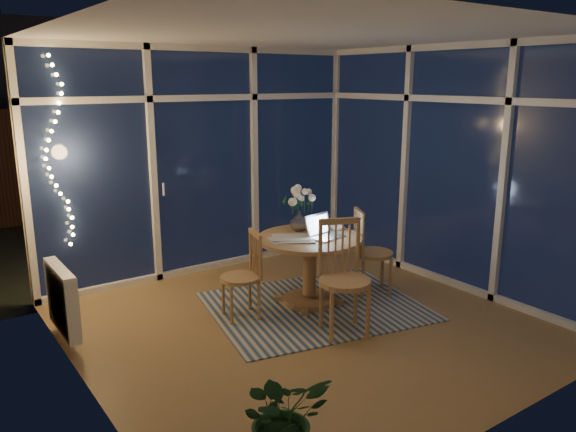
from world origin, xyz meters
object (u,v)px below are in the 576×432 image
(potted_plant, at_px, (284,425))
(chair_front, at_px, (345,279))
(dining_table, at_px, (309,271))
(chair_left, at_px, (240,276))
(flower_vase, at_px, (299,221))
(laptop, at_px, (327,226))
(chair_right, at_px, (374,251))

(potted_plant, bearing_deg, chair_front, 39.75)
(dining_table, distance_m, chair_left, 0.76)
(potted_plant, bearing_deg, flower_vase, 52.08)
(dining_table, height_order, potted_plant, potted_plant)
(dining_table, relative_size, potted_plant, 1.37)
(laptop, relative_size, flower_vase, 1.57)
(flower_vase, bearing_deg, laptop, -80.01)
(chair_front, distance_m, potted_plant, 2.02)
(chair_front, bearing_deg, chair_left, 147.89)
(laptop, bearing_deg, chair_left, 155.59)
(chair_right, distance_m, chair_front, 1.08)
(chair_left, bearing_deg, potted_plant, -11.94)
(chair_right, height_order, flower_vase, chair_right)
(laptop, xyz_separation_m, flower_vase, (-0.07, 0.37, -0.02))
(flower_vase, bearing_deg, chair_right, -30.43)
(chair_right, xyz_separation_m, chair_front, (-0.90, -0.58, 0.06))
(laptop, bearing_deg, potted_plant, -144.34)
(chair_right, bearing_deg, laptop, 115.43)
(laptop, height_order, potted_plant, laptop)
(laptop, bearing_deg, chair_front, -125.55)
(flower_vase, height_order, potted_plant, flower_vase)
(potted_plant, bearing_deg, dining_table, 49.66)
(chair_left, bearing_deg, laptop, 88.52)
(dining_table, relative_size, chair_right, 1.12)
(chair_right, bearing_deg, chair_front, 150.68)
(chair_left, distance_m, chair_front, 1.01)
(dining_table, height_order, flower_vase, flower_vase)
(dining_table, bearing_deg, potted_plant, -130.34)
(dining_table, height_order, laptop, laptop)
(chair_left, distance_m, flower_vase, 0.90)
(chair_right, relative_size, chair_front, 0.89)
(chair_right, height_order, potted_plant, chair_right)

